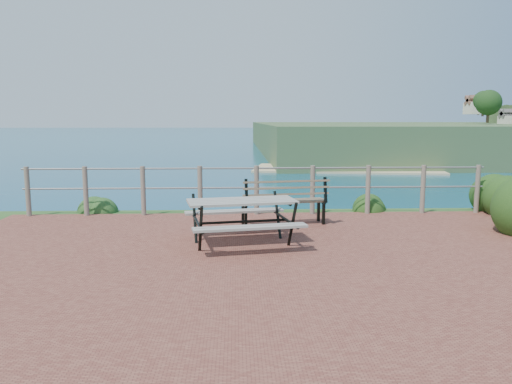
# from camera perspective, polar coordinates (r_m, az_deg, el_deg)

# --- Properties ---
(ground) EXTENTS (10.00, 7.00, 0.12)m
(ground) POSITION_cam_1_polar(r_m,az_deg,el_deg) (7.01, 1.20, -7.89)
(ground) COLOR brown
(ground) RESTS_ON ground
(ocean) EXTENTS (1200.00, 1200.00, 0.00)m
(ocean) POSITION_cam_1_polar(r_m,az_deg,el_deg) (206.73, -2.19, 7.81)
(ocean) COLOR #126570
(ocean) RESTS_ON ground
(safety_railing) EXTENTS (9.40, 0.10, 1.00)m
(safety_railing) POSITION_cam_1_polar(r_m,az_deg,el_deg) (10.17, 0.07, 0.51)
(safety_railing) COLOR #6B5B4C
(safety_railing) RESTS_ON ground
(picnic_table) EXTENTS (1.75, 1.42, 0.70)m
(picnic_table) POSITION_cam_1_polar(r_m,az_deg,el_deg) (7.75, -1.63, -2.90)
(picnic_table) COLOR gray
(picnic_table) RESTS_ON ground
(park_bench) EXTENTS (1.63, 0.64, 0.89)m
(park_bench) POSITION_cam_1_polar(r_m,az_deg,el_deg) (9.20, 3.15, -0.23)
(park_bench) COLOR brown
(park_bench) RESTS_ON ground
(shrub_right_edge) EXTENTS (1.10, 1.10, 1.57)m
(shrub_right_edge) POSITION_cam_1_polar(r_m,az_deg,el_deg) (11.73, 25.87, -2.12)
(shrub_right_edge) COLOR #183B12
(shrub_right_edge) RESTS_ON ground
(shrub_lip_west) EXTENTS (0.76, 0.76, 0.50)m
(shrub_lip_west) POSITION_cam_1_polar(r_m,az_deg,el_deg) (11.29, -17.77, -2.05)
(shrub_lip_west) COLOR #1B4A1E
(shrub_lip_west) RESTS_ON ground
(shrub_lip_east) EXTENTS (0.84, 0.84, 0.61)m
(shrub_lip_east) POSITION_cam_1_polar(r_m,az_deg,el_deg) (11.23, 13.41, -1.93)
(shrub_lip_east) COLOR #183B12
(shrub_lip_east) RESTS_ON ground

